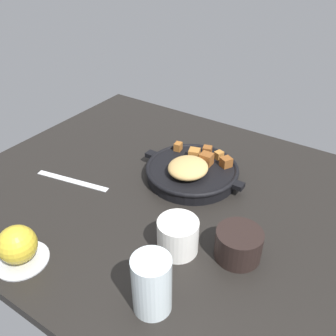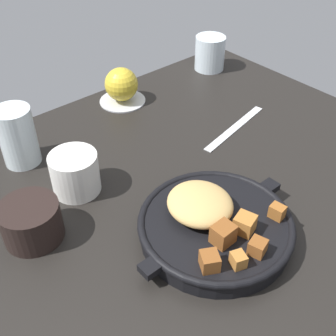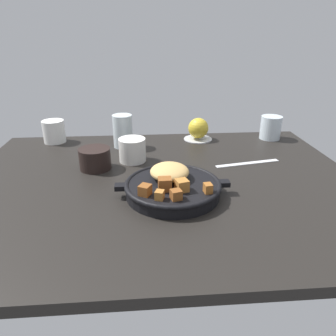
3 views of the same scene
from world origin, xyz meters
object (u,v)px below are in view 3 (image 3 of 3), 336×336
Objects in this scene: cast_iron_skillet at (172,186)px; water_glass_short at (271,128)px; coffee_mug_dark at (95,159)px; white_creamer_pitcher at (54,131)px; ceramic_mug_white at (132,150)px; red_apple at (198,128)px; water_glass_tall at (123,131)px; butter_knife at (248,163)px.

cast_iron_skillet is 56.77cm from water_glass_short.
water_glass_short is 0.93× the size of coffee_mug_dark.
water_glass_short is 1.07× the size of white_creamer_pitcher.
ceramic_mug_white reaches higher than cast_iron_skillet.
red_apple is 27.34cm from water_glass_tall.
cast_iron_skillet is 43.60cm from red_apple.
water_glass_tall is at bearing 104.51° from ceramic_mug_white.
water_glass_short is at bearing -1.53° from white_creamer_pitcher.
coffee_mug_dark is at bearing 169.23° from butter_knife.
ceramic_mug_white is 0.73× the size of water_glass_tall.
coffee_mug_dark reaches higher than butter_knife.
white_creamer_pitcher is 34.52cm from ceramic_mug_white.
cast_iron_skillet is 57.24cm from white_creamer_pitcher.
butter_knife is at bearing -65.02° from red_apple.
red_apple is 26.51cm from water_glass_short.
red_apple reaches higher than butter_knife.
white_creamer_pitcher is 25.57cm from water_glass_tall.
butter_knife is 42.34cm from water_glass_tall.
white_creamer_pitcher is (-51.32, 1.13, -0.36)cm from red_apple.
red_apple is 0.36× the size of butter_knife.
water_glass_tall reaches higher than water_glass_short.
water_glass_short reaches higher than butter_knife.
coffee_mug_dark is at bearing -159.12° from water_glass_short.
white_creamer_pitcher is (-38.14, 42.65, 1.50)cm from cast_iron_skillet.
butter_knife is 27.89cm from water_glass_short.
butter_knife is 2.59× the size of white_creamer_pitcher.
water_glass_tall is at bearing 68.82° from coffee_mug_dark.
white_creamer_pitcher reaches higher than cast_iron_skillet.
coffee_mug_dark is at bearing -144.68° from red_apple.
white_creamer_pitcher is 0.97× the size of ceramic_mug_white.
ceramic_mug_white is 13.91cm from water_glass_tall.
cast_iron_skillet reaches higher than coffee_mug_dark.
red_apple is at bearing 11.98° from water_glass_tall.
butter_knife is 34.91cm from ceramic_mug_white.
water_glass_short is at bearing 20.88° from coffee_mug_dark.
water_glass_short reaches higher than red_apple.
white_creamer_pitcher is at bearing 124.94° from coffee_mug_dark.
coffee_mug_dark is at bearing -111.18° from water_glass_tall.
water_glass_tall reaches higher than red_apple.
water_glass_tall is at bearing -174.93° from water_glass_short.
white_creamer_pitcher reaches higher than coffee_mug_dark.
butter_knife is at bearing 0.08° from coffee_mug_dark.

